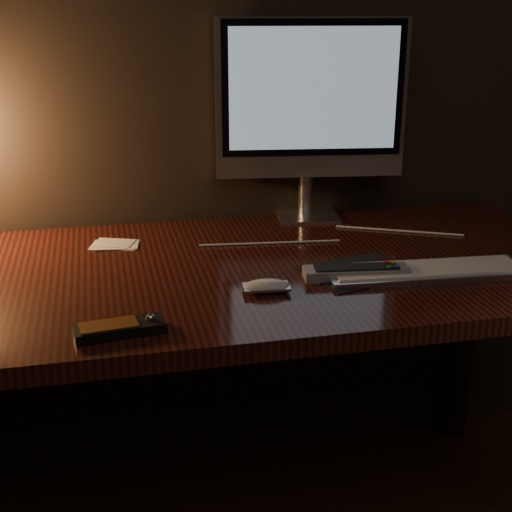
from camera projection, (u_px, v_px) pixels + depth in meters
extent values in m
cube|color=#3D140D|center=(240.00, 274.00, 1.59)|extent=(1.60, 0.75, 0.04)
cube|color=black|center=(461.00, 332.00, 2.17)|extent=(0.06, 0.06, 0.71)
cube|color=black|center=(216.00, 322.00, 1.99)|extent=(1.48, 0.02, 0.51)
cube|color=silver|center=(308.00, 215.00, 1.94)|extent=(0.18, 0.16, 0.01)
cylinder|color=silver|center=(305.00, 193.00, 1.94)|extent=(0.04, 0.04, 0.11)
cube|color=silver|center=(311.00, 99.00, 1.83)|extent=(0.49, 0.10, 0.40)
cube|color=black|center=(313.00, 89.00, 1.80)|extent=(0.46, 0.07, 0.34)
cube|color=#92AFC7|center=(314.00, 89.00, 1.80)|extent=(0.43, 0.06, 0.30)
cube|color=silver|center=(427.00, 271.00, 1.53)|extent=(0.45, 0.15, 0.02)
cube|color=black|center=(358.00, 272.00, 1.54)|extent=(0.25, 0.22, 0.00)
ellipsoid|color=white|center=(266.00, 287.00, 1.44)|extent=(0.10, 0.06, 0.02)
cube|color=black|center=(120.00, 329.00, 1.25)|extent=(0.16, 0.08, 0.02)
cube|color=brown|center=(120.00, 324.00, 1.25)|extent=(0.11, 0.06, 0.00)
sphere|color=silver|center=(120.00, 323.00, 1.25)|extent=(0.02, 0.02, 0.02)
cube|color=gray|center=(356.00, 273.00, 1.51)|extent=(0.23, 0.08, 0.02)
cube|color=black|center=(356.00, 267.00, 1.51)|extent=(0.18, 0.06, 0.00)
cylinder|color=red|center=(356.00, 266.00, 1.50)|extent=(0.01, 0.01, 0.00)
cylinder|color=#0C8C19|center=(356.00, 266.00, 1.50)|extent=(0.01, 0.01, 0.00)
cylinder|color=gold|center=(356.00, 266.00, 1.50)|extent=(0.01, 0.01, 0.00)
cylinder|color=#1433BF|center=(356.00, 266.00, 1.50)|extent=(0.01, 0.01, 0.00)
cube|color=white|center=(115.00, 244.00, 1.71)|extent=(0.13, 0.10, 0.01)
cylinder|color=white|center=(338.00, 238.00, 1.75)|extent=(0.63, 0.21, 0.01)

